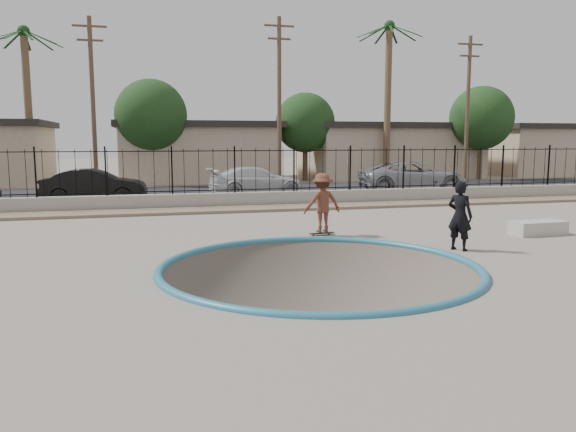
# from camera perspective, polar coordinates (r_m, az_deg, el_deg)

# --- Properties ---
(ground) EXTENTS (120.00, 120.00, 2.20)m
(ground) POSITION_cam_1_polar(r_m,az_deg,el_deg) (24.91, -5.99, -1.16)
(ground) COLOR slate
(ground) RESTS_ON ground
(bowl_pit) EXTENTS (6.84, 6.84, 1.80)m
(bowl_pit) POSITION_cam_1_polar(r_m,az_deg,el_deg) (12.23, 3.20, -5.31)
(bowl_pit) COLOR #494138
(bowl_pit) RESTS_ON ground
(coping_ring) EXTENTS (7.04, 7.04, 0.20)m
(coping_ring) POSITION_cam_1_polar(r_m,az_deg,el_deg) (12.23, 3.20, -5.31)
(coping_ring) COLOR teal
(coping_ring) RESTS_ON ground
(rock_strip) EXTENTS (42.00, 1.60, 0.11)m
(rock_strip) POSITION_cam_1_polar(r_m,az_deg,el_deg) (22.01, -4.93, 0.71)
(rock_strip) COLOR #8D745C
(rock_strip) RESTS_ON ground
(retaining_wall) EXTENTS (42.00, 0.45, 0.60)m
(retaining_wall) POSITION_cam_1_polar(r_m,az_deg,el_deg) (23.06, -5.40, 1.64)
(retaining_wall) COLOR gray
(retaining_wall) RESTS_ON ground
(fence) EXTENTS (40.00, 0.04, 1.80)m
(fence) POSITION_cam_1_polar(r_m,az_deg,el_deg) (22.96, -5.44, 4.62)
(fence) COLOR black
(fence) RESTS_ON retaining_wall
(street) EXTENTS (90.00, 8.00, 0.04)m
(street) POSITION_cam_1_polar(r_m,az_deg,el_deg) (29.69, -7.48, 2.44)
(street) COLOR black
(street) RESTS_ON ground
(house_center) EXTENTS (10.60, 8.60, 3.90)m
(house_center) POSITION_cam_1_polar(r_m,az_deg,el_deg) (39.01, -9.29, 6.56)
(house_center) COLOR tan
(house_center) RESTS_ON ground
(house_east) EXTENTS (12.60, 8.60, 3.90)m
(house_east) POSITION_cam_1_polar(r_m,az_deg,el_deg) (42.66, 9.91, 6.65)
(house_east) COLOR tan
(house_east) RESTS_ON ground
(house_east_far) EXTENTS (11.60, 8.60, 3.90)m
(house_east_far) POSITION_cam_1_polar(r_m,az_deg,el_deg) (50.11, 24.73, 6.21)
(house_east_far) COLOR tan
(house_east_far) RESTS_ON ground
(palm_mid) EXTENTS (2.30, 2.30, 9.30)m
(palm_mid) POSITION_cam_1_polar(r_m,az_deg,el_deg) (37.09, -25.07, 13.17)
(palm_mid) COLOR brown
(palm_mid) RESTS_ON ground
(palm_right) EXTENTS (2.30, 2.30, 10.30)m
(palm_right) POSITION_cam_1_polar(r_m,az_deg,el_deg) (38.01, 10.17, 14.60)
(palm_right) COLOR brown
(palm_right) RESTS_ON ground
(utility_pole_left) EXTENTS (1.70, 0.24, 9.00)m
(utility_pole_left) POSITION_cam_1_polar(r_m,az_deg,el_deg) (31.48, -19.21, 10.92)
(utility_pole_left) COLOR #473323
(utility_pole_left) RESTS_ON ground
(utility_pole_mid) EXTENTS (1.70, 0.24, 9.50)m
(utility_pole_mid) POSITION_cam_1_polar(r_m,az_deg,el_deg) (32.33, -0.89, 11.70)
(utility_pole_mid) COLOR #473323
(utility_pole_mid) RESTS_ON ground
(utility_pole_right) EXTENTS (1.70, 0.24, 9.00)m
(utility_pole_right) POSITION_cam_1_polar(r_m,az_deg,el_deg) (37.04, 17.78, 10.45)
(utility_pole_right) COLOR #473323
(utility_pole_right) RESTS_ON ground
(street_tree_left) EXTENTS (4.32, 4.32, 6.36)m
(street_tree_left) POSITION_cam_1_polar(r_m,az_deg,el_deg) (35.37, -13.74, 9.91)
(street_tree_left) COLOR #473323
(street_tree_left) RESTS_ON ground
(street_tree_mid) EXTENTS (3.96, 3.96, 5.83)m
(street_tree_mid) POSITION_cam_1_polar(r_m,az_deg,el_deg) (37.88, 1.76, 9.44)
(street_tree_mid) COLOR #473323
(street_tree_mid) RESTS_ON ground
(street_tree_right) EXTENTS (4.32, 4.32, 6.36)m
(street_tree_right) POSITION_cam_1_polar(r_m,az_deg,el_deg) (41.16, 19.07, 9.38)
(street_tree_right) COLOR #473323
(street_tree_right) RESTS_ON ground
(skater) EXTENTS (1.15, 0.72, 1.70)m
(skater) POSITION_cam_1_polar(r_m,az_deg,el_deg) (16.25, 3.50, 1.02)
(skater) COLOR brown
(skater) RESTS_ON ground
(skateboard) EXTENTS (0.77, 0.29, 0.06)m
(skateboard) POSITION_cam_1_polar(r_m,az_deg,el_deg) (16.36, 3.48, -1.76)
(skateboard) COLOR black
(skateboard) RESTS_ON ground
(videographer) EXTENTS (0.70, 0.76, 1.74)m
(videographer) POSITION_cam_1_polar(r_m,az_deg,el_deg) (14.64, 17.07, 0.02)
(videographer) COLOR black
(videographer) RESTS_ON ground
(concrete_ledge) EXTENTS (1.63, 0.77, 0.40)m
(concrete_ledge) POSITION_cam_1_polar(r_m,az_deg,el_deg) (17.95, 24.04, -1.10)
(concrete_ledge) COLOR #AFA89B
(concrete_ledge) RESTS_ON ground
(car_b) EXTENTS (4.50, 1.92, 1.44)m
(car_b) POSITION_cam_1_polar(r_m,az_deg,el_deg) (25.89, -19.05, 2.94)
(car_b) COLOR black
(car_b) RESTS_ON street
(car_c) EXTENTS (4.88, 2.34, 1.37)m
(car_c) POSITION_cam_1_polar(r_m,az_deg,el_deg) (27.86, -3.22, 3.60)
(car_c) COLOR silver
(car_c) RESTS_ON street
(car_d) EXTENTS (5.82, 3.11, 1.56)m
(car_d) POSITION_cam_1_polar(r_m,az_deg,el_deg) (30.42, 12.56, 3.95)
(car_d) COLOR #93969B
(car_d) RESTS_ON street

